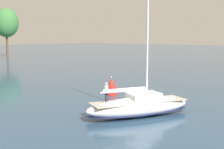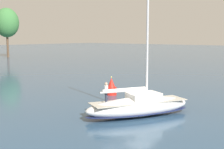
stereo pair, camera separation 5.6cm
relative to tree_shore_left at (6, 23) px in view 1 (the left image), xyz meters
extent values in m
plane|color=#2D4C6B|center=(-34.16, -75.89, -11.05)|extent=(400.00, 400.00, 0.00)
cylinder|color=brown|center=(0.00, 0.00, -6.79)|extent=(0.68, 0.68, 8.52)
ellipsoid|color=#3D7A3D|center=(0.00, 0.00, 0.05)|extent=(7.67, 7.67, 9.37)
ellipsoid|color=silver|center=(-34.16, -75.89, -10.23)|extent=(9.85, 6.69, 1.64)
ellipsoid|color=#19234C|center=(-34.16, -75.89, -10.68)|extent=(9.95, 6.75, 0.20)
cube|color=#BCB7A8|center=(-34.16, -75.89, -9.75)|extent=(8.62, 5.79, 0.06)
cube|color=silver|center=(-33.73, -76.10, -9.38)|extent=(3.26, 2.89, 0.68)
cylinder|color=silver|center=(-33.47, -76.23, -3.69)|extent=(0.19, 0.19, 12.07)
cylinder|color=silver|center=(-35.41, -75.27, -8.75)|extent=(3.97, 2.07, 0.16)
cylinder|color=white|center=(-35.41, -75.27, -8.64)|extent=(3.62, 1.96, 0.26)
cylinder|color=#232838|center=(-36.61, -74.32, -9.29)|extent=(0.27, 0.27, 0.85)
cylinder|color=silver|center=(-36.61, -74.32, -8.54)|extent=(0.46, 0.46, 0.65)
sphere|color=tan|center=(-36.61, -74.32, -8.10)|extent=(0.24, 0.24, 0.24)
cylinder|color=red|center=(-28.21, -67.80, -10.60)|extent=(1.21, 1.21, 0.91)
cone|color=red|center=(-28.21, -67.80, -9.59)|extent=(0.91, 0.91, 1.11)
sphere|color=#F2F266|center=(-28.21, -67.80, -8.96)|extent=(0.16, 0.16, 0.16)
camera|label=1|loc=(-55.78, -90.99, -4.16)|focal=50.00mm
camera|label=2|loc=(-55.75, -91.03, -4.16)|focal=50.00mm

